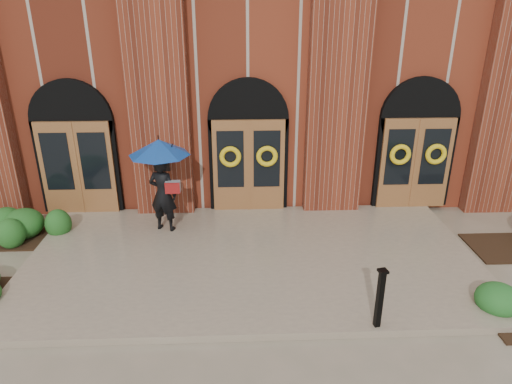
{
  "coord_description": "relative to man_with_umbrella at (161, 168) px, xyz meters",
  "views": [
    {
      "loc": [
        -0.27,
        -8.78,
        5.38
      ],
      "look_at": [
        0.13,
        1.0,
        1.35
      ],
      "focal_mm": 32.0,
      "sensor_mm": 36.0,
      "label": 1
    }
  ],
  "objects": [
    {
      "name": "man_with_umbrella",
      "position": [
        0.0,
        0.0,
        0.0
      ],
      "size": [
        1.84,
        1.84,
        2.33
      ],
      "rotation": [
        0.0,
        0.0,
        2.83
      ],
      "color": "black",
      "rests_on": "landing"
    },
    {
      "name": "church_building",
      "position": [
        2.12,
        7.22,
        1.72
      ],
      "size": [
        16.2,
        12.53,
        7.0
      ],
      "color": "maroon",
      "rests_on": "ground"
    },
    {
      "name": "hedge_wall_left",
      "position": [
        -3.87,
        -0.12,
        -1.44
      ],
      "size": [
        2.66,
        1.06,
        0.68
      ],
      "primitive_type": "ellipsoid",
      "color": "#1F521B",
      "rests_on": "ground"
    },
    {
      "name": "metal_post",
      "position": [
        4.23,
        -3.92,
        -1.03
      ],
      "size": [
        0.18,
        0.18,
        1.14
      ],
      "rotation": [
        0.0,
        0.0,
        0.21
      ],
      "color": "black",
      "rests_on": "landing"
    },
    {
      "name": "ground",
      "position": [
        2.12,
        -1.57,
        -1.78
      ],
      "size": [
        90.0,
        90.0,
        0.0
      ],
      "primitive_type": "plane",
      "color": "gray",
      "rests_on": "ground"
    },
    {
      "name": "landing",
      "position": [
        2.12,
        -1.42,
        -1.7
      ],
      "size": [
        10.0,
        5.3,
        0.15
      ],
      "primitive_type": "cube",
      "color": "gray",
      "rests_on": "ground"
    }
  ]
}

